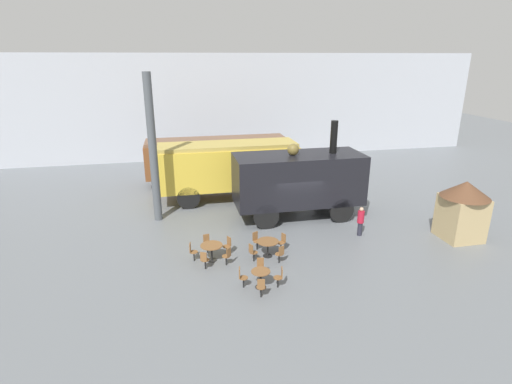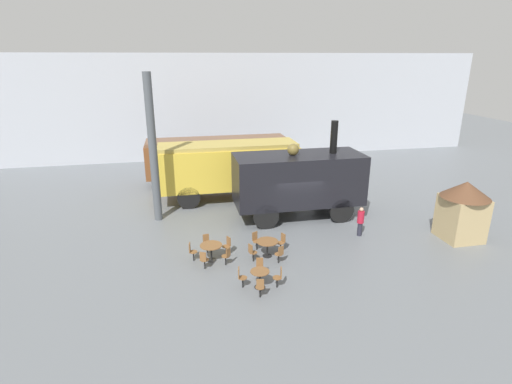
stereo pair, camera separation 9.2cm
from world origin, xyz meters
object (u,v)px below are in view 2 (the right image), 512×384
Objects in this scene: visitor_person at (360,221)px; ticket_kiosk at (463,207)px; cafe_table_near at (211,248)px; cafe_chair_0 at (206,242)px; steam_locomotive at (298,179)px; passenger_coach_wooden at (218,156)px; passenger_coach_vintage at (228,166)px; cafe_table_far at (267,244)px; cafe_table_mid at (260,275)px.

visitor_person is 4.98m from ticket_kiosk.
cafe_table_near is 0.88m from cafe_chair_0.
passenger_coach_wooden is at bearing 115.21° from steam_locomotive.
ticket_kiosk is at bearing 75.84° from cafe_chair_0.
visitor_person is (7.83, 0.25, 0.31)m from cafe_chair_0.
cafe_table_near is at bearing 178.96° from ticket_kiosk.
passenger_coach_vintage is 8.64× the size of cafe_table_far.
passenger_coach_wooden is at bearing 119.04° from visitor_person.
passenger_coach_vintage is at bearing 88.74° from cafe_table_mid.
cafe_table_near is 2.55m from cafe_table_far.
passenger_coach_vintage is 9.02m from visitor_person.
passenger_coach_vintage is 9.93× the size of cafe_chair_0.
cafe_chair_0 is 7.84m from visitor_person.
passenger_coach_wooden is 3.37× the size of ticket_kiosk.
cafe_table_mid is (1.66, -2.63, -0.07)m from cafe_table_near.
steam_locomotive is 6.63m from cafe_chair_0.
cafe_chair_0 is at bearing 99.21° from cafe_table_near.
cafe_chair_0 reaches higher than cafe_table_near.
steam_locomotive is (3.42, -3.67, 0.02)m from passenger_coach_vintage.
cafe_table_near is at bearing -171.77° from visitor_person.
cafe_table_far is at bearing 70.54° from cafe_table_mid.
cafe_table_mid is (-3.66, -6.83, -1.71)m from steam_locomotive.
steam_locomotive is 8.15× the size of cafe_chair_0.
passenger_coach_wooden is at bearing 82.04° from cafe_table_near.
passenger_coach_wooden reaches higher than ticket_kiosk.
passenger_coach_vintage reaches higher than cafe_table_far.
steam_locomotive is at bearing 148.02° from ticket_kiosk.
passenger_coach_vintage is 8.26m from cafe_table_near.
visitor_person is (6.02, 3.74, 0.27)m from cafe_table_mid.
cafe_table_far is 0.65× the size of visitor_person.
cafe_table_mid is at bearing -118.17° from steam_locomotive.
steam_locomotive reaches higher than cafe_chair_0.
visitor_person is (5.79, -6.76, -1.42)m from passenger_coach_vintage.
passenger_coach_wooden is 8.57m from steam_locomotive.
passenger_coach_vintage reaches higher than cafe_table_near.
cafe_table_mid is 11.06m from ticket_kiosk.
visitor_person is at bearing 13.59° from cafe_table_far.
ticket_kiosk is (10.74, 2.40, 1.12)m from cafe_table_mid.
cafe_chair_0 is at bearing -148.54° from steam_locomotive.
cafe_table_mid is 3.92m from cafe_chair_0.
cafe_table_far is (-2.77, -4.33, -1.63)m from steam_locomotive.
cafe_chair_0 is 0.57× the size of visitor_person.
steam_locomotive is at bearing 127.49° from visitor_person.
passenger_coach_wooden is 12.18m from cafe_table_far.
cafe_table_near is 1.31× the size of cafe_table_mid.
ticket_kiosk is at bearing -0.54° from cafe_table_far.
cafe_table_near is (-5.32, -4.20, -1.63)m from steam_locomotive.
passenger_coach_wooden is 1.42× the size of steam_locomotive.
passenger_coach_wooden is 1.17× the size of passenger_coach_vintage.
cafe_table_far is 0.33× the size of ticket_kiosk.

